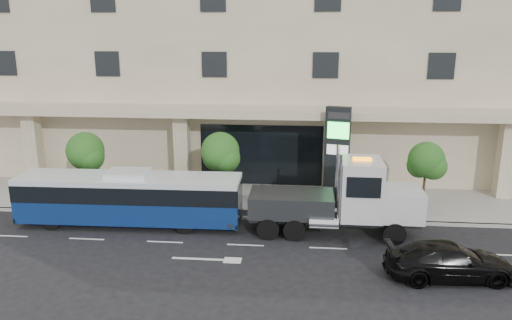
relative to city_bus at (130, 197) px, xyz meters
The scene contains 11 objects.
ground 6.62m from the city_bus, ahead, with size 120.00×120.00×0.00m, color black.
sidewalk 7.90m from the city_bus, 34.31° to the left, with size 120.00×6.00×0.15m, color gray.
curb 6.72m from the city_bus, 12.12° to the left, with size 120.00×0.30×0.15m, color gray.
convention_center 18.21m from the city_bus, 66.56° to the left, with size 60.00×17.60×20.00m.
tree_left 4.90m from the city_bus, 140.15° to the left, with size 2.27×2.20×4.22m.
tree_mid 5.62m from the city_bus, 33.76° to the left, with size 2.28×2.20×4.38m.
tree_right 16.29m from the city_bus, 10.55° to the left, with size 2.10×2.00×4.04m.
city_bus is the anchor object (origin of this frame).
tow_truck 11.16m from the city_bus, ahead, with size 9.73×2.54×4.44m.
black_sedan 15.98m from the city_bus, 16.75° to the right, with size 2.16×5.31×1.54m, color black.
signage_pylon 12.02m from the city_bus, 21.19° to the left, with size 1.50×0.84×5.72m.
Camera 1 is at (2.55, -23.74, 10.16)m, focal length 35.00 mm.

